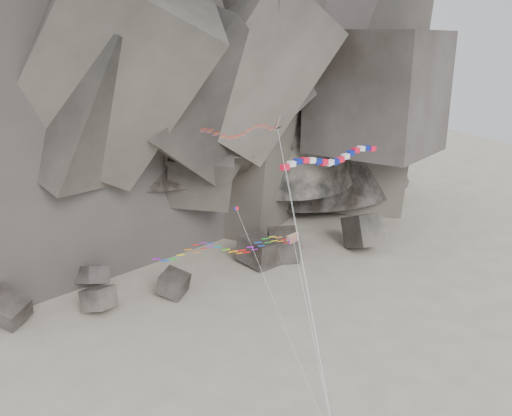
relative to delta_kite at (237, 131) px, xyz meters
name	(u,v)px	position (x,y,z in m)	size (l,w,h in m)	color
ground	(269,408)	(2.70, -1.90, -30.37)	(260.00, 260.00, 0.00)	#ACA08A
headland	(115,7)	(2.70, 68.10, 11.63)	(110.00, 70.00, 84.00)	#585148
boulder_field	(247,260)	(14.23, 31.41, -28.33)	(65.15, 14.13, 7.96)	#47423F
delta_kite	(237,131)	(0.00, 0.00, 0.00)	(8.88, 14.19, 29.98)	red
banner_kite	(331,158)	(11.92, 2.53, -4.37)	(14.13, 17.26, 25.15)	red
parafoil_kite	(221,247)	(-2.21, -1.08, -10.90)	(15.04, 12.15, 18.56)	yellow
pennant_kite	(264,276)	(1.25, -3.34, -13.59)	(4.90, 13.17, 21.27)	red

